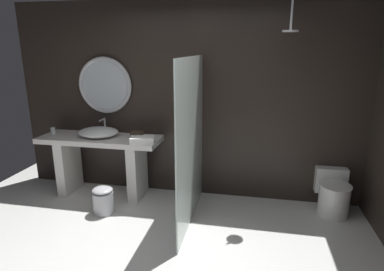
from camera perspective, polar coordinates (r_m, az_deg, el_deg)
back_wall_panel at (r=4.34m, az=-0.90°, el=6.10°), size 4.80×0.10×2.60m
vanity_counter at (r=4.58m, az=-15.83°, el=-3.70°), size 1.65×0.55×0.83m
vessel_sink at (r=4.50m, az=-16.34°, el=0.58°), size 0.54×0.45×0.22m
tumbler_cup at (r=4.84m, az=-23.53°, el=0.77°), size 0.06×0.06×0.10m
tissue_box at (r=4.32m, az=-9.82°, el=0.12°), size 0.14×0.12×0.09m
round_wall_mirror at (r=4.60m, az=-15.27°, el=8.61°), size 0.77×0.05×0.77m
shower_glass_panel at (r=3.63m, az=-0.17°, el=-1.31°), size 0.02×1.45×1.91m
rain_shower_head at (r=3.79m, az=17.18°, el=17.93°), size 0.18×0.18×0.34m
toilet at (r=4.38m, az=23.82°, el=-9.56°), size 0.38×0.54×0.53m
waste_bin at (r=4.20m, az=-15.54°, el=-11.00°), size 0.25×0.25×0.35m
folded_hand_towel at (r=4.07m, az=-8.89°, el=-0.83°), size 0.34×0.26×0.08m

